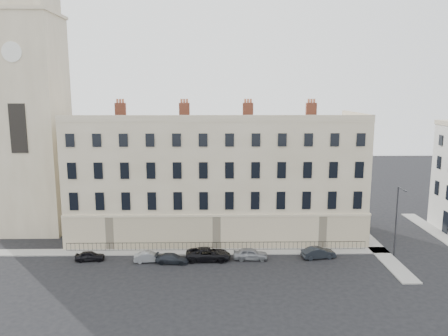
{
  "coord_description": "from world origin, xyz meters",
  "views": [
    {
      "loc": [
        -6.03,
        -43.27,
        18.56
      ],
      "look_at": [
        -5.05,
        10.0,
        9.04
      ],
      "focal_mm": 35.0,
      "sensor_mm": 36.0,
      "label": 1
    }
  ],
  "objects": [
    {
      "name": "car_b",
      "position": [
        -13.36,
        2.2,
        0.56
      ],
      "size": [
        3.47,
        1.48,
        1.11
      ],
      "primitive_type": "imported",
      "rotation": [
        0.0,
        0.0,
        1.66
      ],
      "color": "gray",
      "rests_on": "ground"
    },
    {
      "name": "pavement_terrace",
      "position": [
        -10.0,
        5.0,
        0.06
      ],
      "size": [
        48.0,
        2.0,
        0.12
      ],
      "primitive_type": "cube",
      "color": "gray",
      "rests_on": "ground"
    },
    {
      "name": "streetlamp",
      "position": [
        14.21,
        3.48,
        4.44
      ],
      "size": [
        0.4,
        1.73,
        8.01
      ],
      "rotation": [
        0.0,
        0.0,
        -0.14
      ],
      "color": "#2F2F34",
      "rests_on": "ground"
    },
    {
      "name": "church_tower",
      "position": [
        -30.0,
        14.0,
        18.66
      ],
      "size": [
        8.0,
        8.13,
        44.0
      ],
      "color": "tan",
      "rests_on": "ground"
    },
    {
      "name": "car_a",
      "position": [
        -20.0,
        2.65,
        0.54
      ],
      "size": [
        3.26,
        1.54,
        1.08
      ],
      "primitive_type": "imported",
      "rotation": [
        0.0,
        0.0,
        1.66
      ],
      "color": "black",
      "rests_on": "ground"
    },
    {
      "name": "ground",
      "position": [
        0.0,
        0.0,
        0.0
      ],
      "size": [
        160.0,
        160.0,
        0.0
      ],
      "primitive_type": "plane",
      "color": "black",
      "rests_on": "ground"
    },
    {
      "name": "pavement_adjacent",
      "position": [
        23.0,
        10.0,
        0.06
      ],
      "size": [
        2.0,
        20.0,
        0.12
      ],
      "primitive_type": "cube",
      "color": "gray",
      "rests_on": "ground"
    },
    {
      "name": "car_e",
      "position": [
        -2.24,
        2.64,
        0.65
      ],
      "size": [
        3.87,
        1.65,
        1.3
      ],
      "primitive_type": "imported",
      "rotation": [
        0.0,
        0.0,
        1.54
      ],
      "color": "gray",
      "rests_on": "ground"
    },
    {
      "name": "car_d",
      "position": [
        -6.93,
        2.58,
        0.69
      ],
      "size": [
        4.95,
        2.29,
        1.38
      ],
      "primitive_type": "imported",
      "rotation": [
        0.0,
        0.0,
        1.57
      ],
      "color": "black",
      "rests_on": "ground"
    },
    {
      "name": "railings",
      "position": [
        -6.0,
        5.4,
        0.55
      ],
      "size": [
        35.0,
        0.04,
        0.96
      ],
      "color": "black",
      "rests_on": "ground"
    },
    {
      "name": "terrace",
      "position": [
        -5.97,
        11.97,
        7.5
      ],
      "size": [
        36.22,
        12.22,
        17.0
      ],
      "color": "tan",
      "rests_on": "ground"
    },
    {
      "name": "car_c",
      "position": [
        -10.84,
        1.77,
        0.53
      ],
      "size": [
        3.77,
        1.82,
        1.06
      ],
      "primitive_type": "imported",
      "rotation": [
        0.0,
        0.0,
        1.48
      ],
      "color": "#1F232A",
      "rests_on": "ground"
    },
    {
      "name": "pavement_east_return",
      "position": [
        13.0,
        8.0,
        0.06
      ],
      "size": [
        2.0,
        24.0,
        0.12
      ],
      "primitive_type": "cube",
      "color": "gray",
      "rests_on": "ground"
    },
    {
      "name": "car_f",
      "position": [
        5.4,
        2.89,
        0.62
      ],
      "size": [
        3.96,
        1.95,
        1.25
      ],
      "primitive_type": "imported",
      "rotation": [
        0.0,
        0.0,
        1.74
      ],
      "color": "black",
      "rests_on": "ground"
    }
  ]
}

